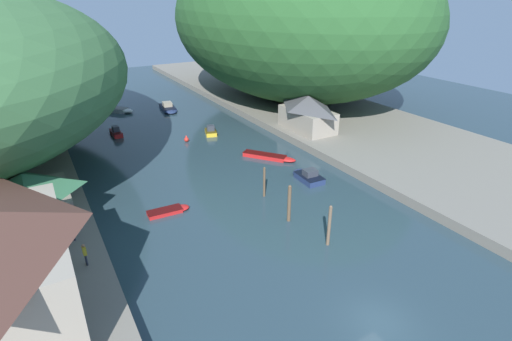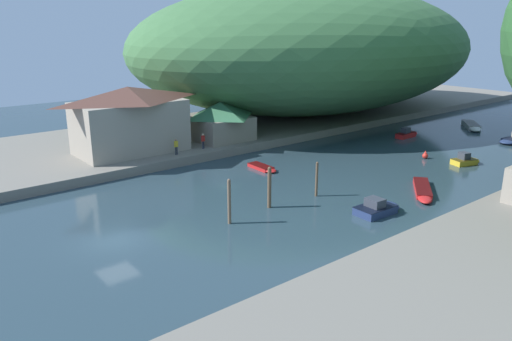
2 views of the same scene
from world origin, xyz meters
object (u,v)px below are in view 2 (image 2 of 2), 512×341
waterfront_building (130,119)px  channel_buoy_near (425,155)px  boat_open_rowboat (264,168)px  boathouse_shed (220,120)px  person_on_quay (203,140)px  boat_moored_right (423,191)px  boat_far_upstream (472,126)px  boat_far_right_bank (379,208)px  person_by_boathouse (176,146)px  boat_white_cruiser (466,160)px  boat_small_dinghy (407,134)px

waterfront_building → channel_buoy_near: bearing=52.0°
waterfront_building → channel_buoy_near: (19.81, 25.32, -4.19)m
boat_open_rowboat → boathouse_shed: bearing=-99.3°
person_on_quay → waterfront_building: bearing=130.4°
boathouse_shed → boat_moored_right: size_ratio=1.15×
boat_far_upstream → person_on_quay: person_on_quay is taller
boat_moored_right → person_on_quay: size_ratio=3.51×
waterfront_building → boat_far_right_bank: size_ratio=2.98×
waterfront_building → boat_far_upstream: bearing=71.3°
boathouse_shed → person_by_boathouse: boathouse_shed is taller
boathouse_shed → boat_white_cruiser: 27.69m
boat_white_cruiser → person_by_boathouse: 30.75m
waterfront_building → boat_white_cruiser: size_ratio=3.55×
boat_white_cruiser → boathouse_shed: bearing=-128.0°
boathouse_shed → boat_small_dinghy: size_ratio=1.75×
boathouse_shed → person_by_boathouse: (2.85, -7.77, -1.36)m
waterfront_building → boat_far_upstream: size_ratio=2.07×
waterfront_building → person_by_boathouse: bearing=37.2°
boat_far_right_bank → boat_moored_right: bearing=95.8°
boat_far_right_bank → boat_white_cruiser: 18.78m
boat_far_upstream → person_by_boathouse: size_ratio=3.44×
person_on_quay → boat_far_right_bank: bearing=-107.2°
channel_buoy_near → person_by_boathouse: bearing=-125.3°
waterfront_building → boat_open_rowboat: (11.89, 8.70, -4.36)m
boathouse_shed → channel_buoy_near: bearing=37.9°
channel_buoy_near → boat_moored_right: bearing=-57.9°
boat_white_cruiser → person_by_boathouse: person_by_boathouse is taller
boat_far_right_bank → boat_far_upstream: (-11.76, 36.21, -0.08)m
boat_far_upstream → person_by_boathouse: 42.63m
boat_far_right_bank → person_on_quay: person_on_quay is taller
waterfront_building → person_by_boathouse: size_ratio=7.12×
waterfront_building → person_by_boathouse: (4.12, 3.13, -2.63)m
boat_small_dinghy → boat_white_cruiser: bearing=-29.5°
channel_buoy_near → person_on_quay: size_ratio=0.55×
boat_far_upstream → boat_small_dinghy: (-2.70, -11.44, 0.07)m
person_by_boathouse → boat_white_cruiser: bearing=-45.0°
person_on_quay → person_by_boathouse: 3.65m
boat_white_cruiser → channel_buoy_near: (-4.05, -1.35, -0.06)m
channel_buoy_near → person_by_boathouse: 27.22m
boat_open_rowboat → boat_far_right_bank: (14.87, -0.59, 0.23)m
boathouse_shed → boat_far_upstream: (13.73, 33.41, -2.92)m
boat_far_right_bank → person_by_boathouse: bearing=-164.9°
person_by_boathouse → boat_small_dinghy: bearing=-20.4°
boathouse_shed → person_by_boathouse: bearing=-69.9°
boat_moored_right → person_by_boathouse: 25.21m
boat_far_right_bank → boat_far_upstream: bearing=110.7°
waterfront_building → boat_open_rowboat: bearing=36.2°
boat_moored_right → person_by_boathouse: person_by_boathouse is taller
person_by_boathouse → boat_moored_right: bearing=-67.4°
boat_open_rowboat → person_on_quay: 8.53m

